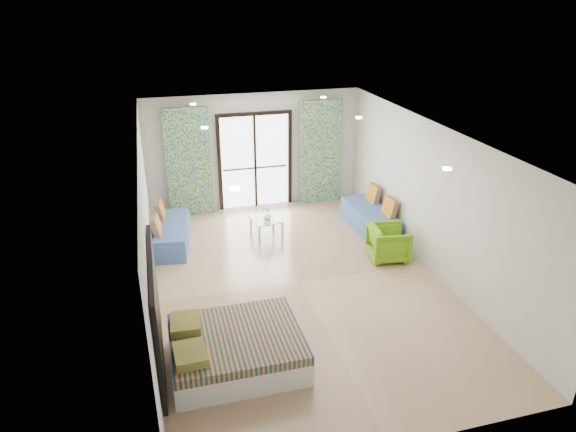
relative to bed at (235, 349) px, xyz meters
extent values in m
cube|color=black|center=(1.47, 5.58, 1.98)|extent=(1.76, 0.08, 0.08)
cube|color=black|center=(0.63, 5.58, 0.84)|extent=(0.08, 0.08, 2.20)
cube|color=black|center=(2.31, 5.58, 0.84)|extent=(0.08, 0.08, 2.20)
cube|color=black|center=(1.47, 5.58, 0.84)|extent=(0.05, 0.06, 2.20)
cube|color=#595451|center=(1.47, 5.60, 0.69)|extent=(1.52, 0.03, 0.04)
cube|color=silver|center=(-0.08, 5.44, 0.99)|extent=(1.00, 0.10, 2.50)
cube|color=silver|center=(3.02, 5.44, 0.99)|extent=(1.00, 0.10, 2.50)
cylinder|color=#FFE0B2|center=(0.07, -0.13, 2.41)|extent=(0.12, 0.12, 0.02)
cylinder|color=#FFE0B2|center=(2.87, -0.13, 2.41)|extent=(0.12, 0.12, 0.02)
cylinder|color=#FFE0B2|center=(0.07, 2.87, 2.41)|extent=(0.12, 0.12, 0.02)
cylinder|color=#FFE0B2|center=(2.87, 2.87, 2.41)|extent=(0.12, 0.12, 0.02)
cylinder|color=#FFE0B2|center=(0.07, 4.87, 2.41)|extent=(0.12, 0.12, 0.02)
cylinder|color=#FFE0B2|center=(2.87, 4.87, 2.41)|extent=(0.12, 0.12, 0.02)
cube|color=black|center=(-0.99, 0.00, 0.79)|extent=(0.06, 2.10, 1.50)
cube|color=silver|center=(-1.00, 1.25, 0.79)|extent=(0.02, 0.10, 0.10)
cube|color=silver|center=(0.02, 0.00, -0.08)|extent=(1.80, 1.44, 0.36)
cube|color=navy|center=(0.02, 0.00, 0.17)|extent=(1.78, 1.47, 0.13)
cube|color=#19724A|center=(-0.62, -0.34, 0.30)|extent=(0.43, 0.52, 0.13)
cube|color=#19724A|center=(-0.62, 0.34, 0.30)|extent=(0.44, 0.52, 0.13)
cube|color=#41609C|center=(-0.63, 3.96, -0.07)|extent=(0.87, 1.75, 0.37)
cube|color=#41609C|center=(-0.63, 3.96, 0.16)|extent=(0.86, 1.72, 0.09)
cube|color=navy|center=(-0.91, 3.60, 0.38)|extent=(0.24, 0.44, 0.39)
cube|color=navy|center=(-0.80, 4.38, 0.38)|extent=(0.24, 0.44, 0.39)
cube|color=#41609C|center=(3.57, 3.59, -0.06)|extent=(0.70, 1.76, 0.39)
cube|color=#41609C|center=(3.57, 3.59, 0.18)|extent=(0.68, 1.73, 0.10)
cube|color=navy|center=(3.82, 3.18, 0.40)|extent=(0.20, 0.44, 0.41)
cube|color=navy|center=(3.81, 4.00, 0.40)|extent=(0.20, 0.44, 0.41)
cylinder|color=silver|center=(1.12, 3.57, -0.07)|extent=(0.05, 0.05, 0.38)
cylinder|color=silver|center=(1.63, 3.65, -0.07)|extent=(0.05, 0.05, 0.38)
cylinder|color=silver|center=(1.04, 4.08, -0.07)|extent=(0.05, 0.05, 0.38)
cylinder|color=silver|center=(1.55, 4.16, -0.07)|extent=(0.05, 0.05, 0.38)
cube|color=#8CA59E|center=(1.33, 3.87, 0.12)|extent=(0.67, 0.67, 0.02)
sphere|color=white|center=(1.38, 3.87, 0.33)|extent=(0.07, 0.07, 0.07)
sphere|color=white|center=(1.33, 3.91, 0.35)|extent=(0.07, 0.07, 0.07)
sphere|color=white|center=(1.29, 3.86, 0.37)|extent=(0.07, 0.07, 0.07)
sphere|color=white|center=(1.34, 3.82, 0.39)|extent=(0.07, 0.07, 0.07)
imported|color=white|center=(1.34, 3.80, 0.21)|extent=(0.19, 0.20, 0.17)
imported|color=#67A415|center=(3.39, 2.28, 0.11)|extent=(0.76, 0.80, 0.73)
camera|label=1|loc=(-0.79, -5.73, 4.55)|focal=32.00mm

